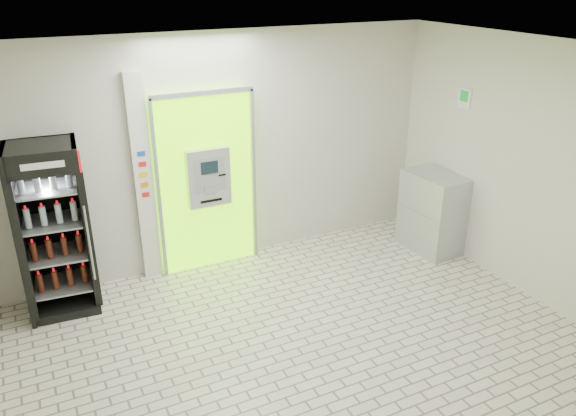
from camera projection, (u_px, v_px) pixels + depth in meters
ground at (308, 361)px, 5.68m from camera, size 6.00×6.00×0.00m
room_shell at (311, 193)px, 4.95m from camera, size 6.00×6.00×6.00m
atm_assembly at (206, 181)px, 7.12m from camera, size 1.30×0.24×2.33m
pillar at (143, 180)px, 6.79m from camera, size 0.22×0.11×2.60m
beverage_cooler at (54, 233)px, 6.25m from camera, size 0.80×0.74×1.97m
steel_cabinet at (433, 212)px, 7.75m from camera, size 0.62×0.87×1.11m
exit_sign at (465, 98)px, 7.20m from camera, size 0.02×0.22×0.26m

